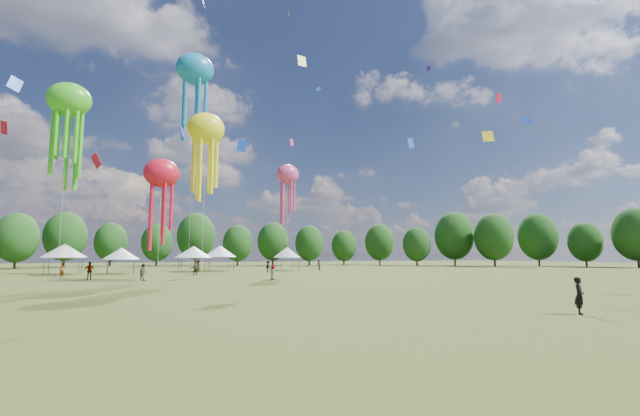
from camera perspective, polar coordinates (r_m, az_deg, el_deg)
name	(u,v)px	position (r m, az deg, el deg)	size (l,w,h in m)	color
ground	(439,322)	(17.22, 15.82, -14.65)	(300.00, 300.00, 0.00)	#384416
observer_main	(579,296)	(21.74, 31.63, -10.05)	(0.58, 0.38, 1.60)	black
spectator_near	(143,272)	(46.43, -22.84, -8.02)	(0.81, 0.63, 1.66)	gray
spectators_far	(221,268)	(60.17, -13.17, -7.84)	(37.47, 30.34, 1.86)	gray
festival_tents	(179,252)	(68.32, -18.53, -5.64)	(37.53, 10.66, 4.16)	#47474C
show_kites	(173,123)	(53.91, -19.21, 10.82)	(28.99, 16.32, 29.98)	#FFF41A
small_kites	(232,47)	(62.20, -11.82, 20.49)	(77.98, 56.62, 43.95)	#FFF41A
treeline	(175,232)	(76.02, -19.05, -3.04)	(201.57, 95.24, 13.43)	#38281C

